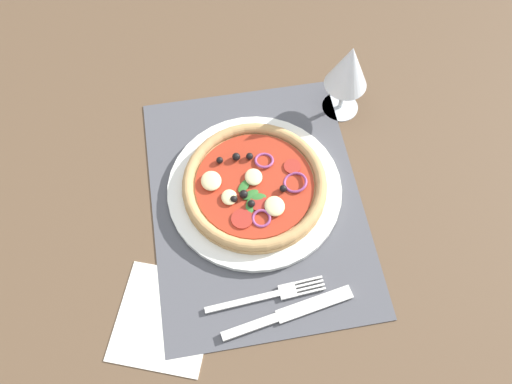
% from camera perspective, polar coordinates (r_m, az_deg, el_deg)
% --- Properties ---
extents(ground_plane, '(1.90, 1.40, 0.02)m').
position_cam_1_polar(ground_plane, '(0.86, 0.07, -1.48)').
color(ground_plane, brown).
extents(placemat, '(0.45, 0.34, 0.00)m').
position_cam_1_polar(placemat, '(0.85, 0.07, -1.05)').
color(placemat, '#4C4C51').
rests_on(placemat, ground_plane).
extents(plate, '(0.28, 0.28, 0.01)m').
position_cam_1_polar(plate, '(0.85, -0.44, 0.27)').
color(plate, silver).
rests_on(plate, placemat).
extents(pizza, '(0.23, 0.23, 0.03)m').
position_cam_1_polar(pizza, '(0.83, -0.44, 0.77)').
color(pizza, tan).
rests_on(pizza, plate).
extents(fork, '(0.03, 0.18, 0.00)m').
position_cam_1_polar(fork, '(0.78, 1.77, -11.11)').
color(fork, silver).
rests_on(fork, placemat).
extents(knife, '(0.05, 0.20, 0.01)m').
position_cam_1_polar(knife, '(0.78, 3.63, -13.02)').
color(knife, silver).
rests_on(knife, placemat).
extents(wine_glass, '(0.07, 0.07, 0.15)m').
position_cam_1_polar(wine_glass, '(0.88, 10.03, 13.02)').
color(wine_glass, silver).
rests_on(wine_glass, ground_plane).
extents(napkin, '(0.19, 0.18, 0.00)m').
position_cam_1_polar(napkin, '(0.79, -9.95, -13.27)').
color(napkin, silver).
rests_on(napkin, ground_plane).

